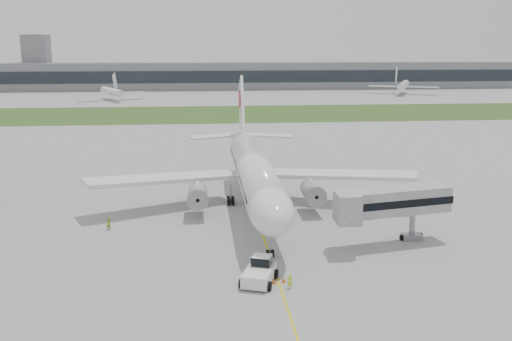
{
  "coord_description": "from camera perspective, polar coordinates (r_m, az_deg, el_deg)",
  "views": [
    {
      "loc": [
        -7.42,
        -74.4,
        23.21
      ],
      "look_at": [
        0.08,
        2.0,
        6.17
      ],
      "focal_mm": 40.0,
      "sensor_mm": 36.0,
      "label": 1
    }
  ],
  "objects": [
    {
      "name": "safety_cone_right",
      "position": [
        57.81,
        2.78,
        -10.86
      ],
      "size": [
        0.43,
        0.43,
        0.59
      ],
      "primitive_type": "cone",
      "color": "#E7600C",
      "rests_on": "ground"
    },
    {
      "name": "airliner",
      "position": [
        81.53,
        -0.25,
        0.09
      ],
      "size": [
        48.13,
        53.95,
        17.88
      ],
      "color": "silver",
      "rests_on": "ground"
    },
    {
      "name": "ground_crew_near",
      "position": [
        56.38,
        3.39,
        -10.97
      ],
      "size": [
        0.63,
        0.49,
        1.53
      ],
      "primitive_type": "imported",
      "rotation": [
        0.0,
        0.0,
        3.38
      ],
      "color": "#C8EA27",
      "rests_on": "ground"
    },
    {
      "name": "jet_bridge",
      "position": [
        68.36,
        13.01,
        -3.18
      ],
      "size": [
        14.71,
        6.95,
        6.89
      ],
      "rotation": [
        0.0,
        0.0,
        0.2
      ],
      "color": "#ACACAE",
      "rests_on": "ground"
    },
    {
      "name": "ground",
      "position": [
        78.29,
        0.09,
        -4.73
      ],
      "size": [
        600.0,
        600.0,
        0.0
      ],
      "primitive_type": "plane",
      "color": "#969699",
      "rests_on": "ground"
    },
    {
      "name": "distant_aircraft_right",
      "position": [
        281.62,
        14.49,
        7.4
      ],
      "size": [
        41.22,
        39.31,
        12.38
      ],
      "primitive_type": null,
      "rotation": [
        0.0,
        0.0,
        -0.42
      ],
      "color": "silver",
      "rests_on": "ground"
    },
    {
      "name": "pushback_tug",
      "position": [
        57.66,
        0.38,
        -10.04
      ],
      "size": [
        4.33,
        5.27,
        2.39
      ],
      "rotation": [
        0.0,
        0.0,
        -0.34
      ],
      "color": "white",
      "rests_on": "ground"
    },
    {
      "name": "distant_aircraft_left",
      "position": [
        249.69,
        -14.15,
        6.81
      ],
      "size": [
        35.77,
        34.13,
        10.73
      ],
      "primitive_type": null,
      "rotation": [
        0.0,
        0.0,
        0.43
      ],
      "color": "silver",
      "rests_on": "ground"
    },
    {
      "name": "apron_markings",
      "position": [
        73.56,
        0.47,
        -5.88
      ],
      "size": [
        70.0,
        70.0,
        0.04
      ],
      "primitive_type": null,
      "color": "gold",
      "rests_on": "ground"
    },
    {
      "name": "control_tower",
      "position": [
        318.19,
        -20.82,
        7.53
      ],
      "size": [
        12.0,
        12.0,
        56.0
      ],
      "primitive_type": null,
      "color": "gray",
      "rests_on": "ground"
    },
    {
      "name": "terminal_building",
      "position": [
        304.8,
        -4.26,
        9.43
      ],
      "size": [
        320.0,
        22.3,
        14.0
      ],
      "color": "gray",
      "rests_on": "ground"
    },
    {
      "name": "safety_cone_left",
      "position": [
        57.46,
        1.81,
        -11.05
      ],
      "size": [
        0.35,
        0.35,
        0.48
      ],
      "primitive_type": "cone",
      "color": "#E7600C",
      "rests_on": "ground"
    },
    {
      "name": "grass_strip",
      "position": [
        195.92,
        -3.41,
        5.69
      ],
      "size": [
        600.0,
        50.0,
        0.02
      ],
      "primitive_type": "cube",
      "color": "#324C1C",
      "rests_on": "ground"
    },
    {
      "name": "ground_crew_far",
      "position": [
        75.39,
        -14.45,
        -5.17
      ],
      "size": [
        1.01,
        1.02,
        1.66
      ],
      "primitive_type": "imported",
      "rotation": [
        0.0,
        0.0,
        0.82
      ],
      "color": "#8DCB21",
      "rests_on": "ground"
    }
  ]
}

